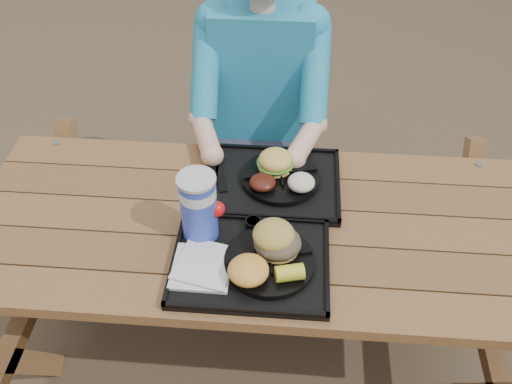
{
  "coord_description": "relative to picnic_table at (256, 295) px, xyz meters",
  "views": [
    {
      "loc": [
        0.1,
        -1.22,
        2.04
      ],
      "look_at": [
        0.0,
        0.0,
        0.88
      ],
      "focal_mm": 40.0,
      "sensor_mm": 36.0,
      "label": 1
    }
  ],
  "objects": [
    {
      "name": "ground",
      "position": [
        0.0,
        0.0,
        -0.38
      ],
      "size": [
        60.0,
        60.0,
        0.0
      ],
      "primitive_type": "plane",
      "color": "#999999",
      "rests_on": "ground"
    },
    {
      "name": "picnic_table",
      "position": [
        0.0,
        0.0,
        0.0
      ],
      "size": [
        1.8,
        1.49,
        0.75
      ],
      "primitive_type": null,
      "color": "#999999",
      "rests_on": "ground"
    },
    {
      "name": "tray_near",
      "position": [
        -0.0,
        -0.17,
        0.39
      ],
      "size": [
        0.45,
        0.35,
        0.02
      ],
      "primitive_type": "cube",
      "color": "black",
      "rests_on": "picnic_table"
    },
    {
      "name": "tray_far",
      "position": [
        0.04,
        0.17,
        0.39
      ],
      "size": [
        0.45,
        0.35,
        0.02
      ],
      "primitive_type": "cube",
      "color": "black",
      "rests_on": "picnic_table"
    },
    {
      "name": "plate_near",
      "position": [
        0.05,
        -0.18,
        0.41
      ],
      "size": [
        0.26,
        0.26,
        0.02
      ],
      "primitive_type": "cylinder",
      "color": "black",
      "rests_on": "tray_near"
    },
    {
      "name": "plate_far",
      "position": [
        0.07,
        0.18,
        0.41
      ],
      "size": [
        0.26,
        0.26,
        0.02
      ],
      "primitive_type": "cylinder",
      "color": "black",
      "rests_on": "tray_far"
    },
    {
      "name": "napkin_stack",
      "position": [
        -0.14,
        -0.21,
        0.4
      ],
      "size": [
        0.17,
        0.17,
        0.02
      ],
      "primitive_type": "cube",
      "rotation": [
        0.0,
        0.0,
        -0.01
      ],
      "color": "silver",
      "rests_on": "tray_near"
    },
    {
      "name": "soda_cup",
      "position": [
        -0.16,
        -0.08,
        0.5
      ],
      "size": [
        0.11,
        0.11,
        0.21
      ],
      "primitive_type": "cylinder",
      "color": "#1933BF",
      "rests_on": "tray_near"
    },
    {
      "name": "condiment_bbq",
      "position": [
        -0.01,
        -0.04,
        0.41
      ],
      "size": [
        0.05,
        0.05,
        0.03
      ],
      "primitive_type": "cylinder",
      "color": "black",
      "rests_on": "tray_near"
    },
    {
      "name": "condiment_mustard",
      "position": [
        0.06,
        -0.05,
        0.41
      ],
      "size": [
        0.05,
        0.05,
        0.03
      ],
      "primitive_type": "cylinder",
      "color": "yellow",
      "rests_on": "tray_near"
    },
    {
      "name": "sandwich",
      "position": [
        0.07,
        -0.14,
        0.48
      ],
      "size": [
        0.13,
        0.13,
        0.13
      ],
      "primitive_type": null,
      "color": "#B89941",
      "rests_on": "plate_near"
    },
    {
      "name": "mac_cheese",
      "position": [
        -0.0,
        -0.25,
        0.44
      ],
      "size": [
        0.11,
        0.11,
        0.06
      ],
      "primitive_type": "ellipsoid",
      "color": "#F4AA40",
      "rests_on": "plate_near"
    },
    {
      "name": "corn_cob",
      "position": [
        0.11,
        -0.24,
        0.44
      ],
      "size": [
        0.09,
        0.09,
        0.05
      ],
      "primitive_type": null,
      "rotation": [
        0.0,
        0.0,
        0.24
      ],
      "color": "yellow",
      "rests_on": "plate_near"
    },
    {
      "name": "cutlery_far",
      "position": [
        -0.13,
        0.17,
        0.4
      ],
      "size": [
        0.06,
        0.14,
        0.01
      ],
      "primitive_type": "cube",
      "rotation": [
        0.0,
        0.0,
        0.25
      ],
      "color": "black",
      "rests_on": "tray_far"
    },
    {
      "name": "burger",
      "position": [
        0.05,
        0.22,
        0.47
      ],
      "size": [
        0.11,
        0.11,
        0.1
      ],
      "primitive_type": null,
      "color": "#E3BB50",
      "rests_on": "plate_far"
    },
    {
      "name": "baked_beans",
      "position": [
        0.01,
        0.12,
        0.43
      ],
      "size": [
        0.08,
        0.08,
        0.04
      ],
      "primitive_type": "ellipsoid",
      "color": "#4D180F",
      "rests_on": "plate_far"
    },
    {
      "name": "potato_salad",
      "position": [
        0.13,
        0.13,
        0.44
      ],
      "size": [
        0.09,
        0.09,
        0.05
      ],
      "primitive_type": "ellipsoid",
      "color": "beige",
      "rests_on": "plate_far"
    },
    {
      "name": "diner",
      "position": [
        -0.03,
        0.68,
        0.27
      ],
      "size": [
        0.48,
        0.84,
        1.28
      ],
      "primitive_type": null,
      "color": "#156F99",
      "rests_on": "ground"
    }
  ]
}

